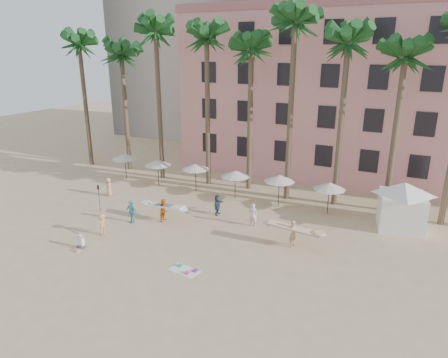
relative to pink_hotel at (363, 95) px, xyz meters
name	(u,v)px	position (x,y,z in m)	size (l,w,h in m)	color
ground	(162,268)	(-7.00, -26.00, -8.00)	(120.00, 120.00, 0.00)	#D1B789
pink_hotel	(363,95)	(0.00, 0.00, 0.00)	(35.00, 14.00, 16.00)	#E99A8E
palm_row	(266,42)	(-6.49, -11.00, 4.97)	(44.40, 5.40, 16.30)	brown
umbrella_row	(215,170)	(-10.00, -13.50, -5.67)	(22.50, 2.70, 2.73)	#332B23
cabana	(402,201)	(5.25, -13.63, -5.93)	(5.24, 5.24, 3.50)	white
beach_towel	(185,270)	(-5.60, -25.63, -7.97)	(1.93, 1.25, 0.14)	white
carrier_yellow	(293,232)	(-0.83, -19.86, -6.95)	(3.46, 0.91, 1.86)	tan
carrier_white	(164,209)	(-10.77, -20.21, -7.06)	(3.23, 0.88, 1.75)	orange
beachgoers	(158,208)	(-11.50, -20.06, -7.15)	(14.64, 8.22, 1.77)	#54B4C4
paddle	(99,195)	(-16.44, -21.02, -6.59)	(0.18, 0.04, 2.23)	black
seated_man	(80,244)	(-13.16, -26.37, -7.66)	(0.43, 0.75, 0.97)	#3F3F4C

